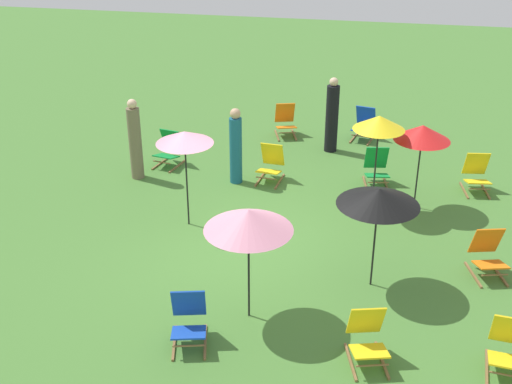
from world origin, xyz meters
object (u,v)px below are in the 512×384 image
person_0 (236,147)px  deckchair_0 (367,338)px  deckchair_9 (377,168)px  umbrella_4 (248,220)px  deckchair_2 (271,164)px  deckchair_6 (364,125)px  deckchair_4 (477,174)px  umbrella_3 (185,138)px  deckchair_10 (286,121)px  umbrella_1 (378,197)px  deckchair_7 (488,255)px  deckchair_5 (169,150)px  deckchair_8 (189,320)px  umbrella_0 (379,123)px  person_2 (135,141)px  deckchair_3 (508,348)px  person_1 (332,117)px  umbrella_2 (422,133)px

person_0 → deckchair_0: bearing=-146.3°
deckchair_9 → umbrella_4: size_ratio=0.46×
deckchair_2 → deckchair_9: 2.26m
deckchair_2 → deckchair_6: 3.40m
deckchair_0 → deckchair_2: 5.95m
deckchair_4 → umbrella_3: 6.22m
deckchair_2 → deckchair_10: 2.72m
umbrella_1 → umbrella_3: 3.75m
deckchair_7 → deckchair_10: (-4.31, 5.62, 0.00)m
deckchair_4 → umbrella_1: umbrella_1 is taller
deckchair_5 → umbrella_4: umbrella_4 is taller
deckchair_4 → deckchair_10: size_ratio=0.96×
deckchair_2 → deckchair_5: (-2.41, 0.35, 0.00)m
deckchair_8 → umbrella_3: 3.75m
deckchair_6 → umbrella_0: bearing=-72.5°
deckchair_4 → deckchair_7: bearing=-100.3°
deckchair_4 → person_2: person_2 is taller
umbrella_4 → deckchair_3: bearing=-7.5°
person_0 → person_1: 2.83m
umbrella_3 → person_2: (-1.71, 1.81, -0.91)m
deckchair_9 → umbrella_1: 4.06m
deckchair_8 → deckchair_10: size_ratio=0.99×
person_0 → deckchair_8: bearing=-170.5°
deckchair_0 → deckchair_3: bearing=-10.4°
umbrella_3 → deckchair_9: bearing=36.4°
deckchair_10 → deckchair_5: bearing=-151.4°
deckchair_8 → umbrella_0: umbrella_0 is taller
deckchair_10 → umbrella_1: (2.45, -6.33, 1.23)m
deckchair_5 → deckchair_9: (4.65, -0.09, 0.00)m
deckchair_8 → person_2: 5.84m
deckchair_4 → umbrella_2: size_ratio=0.48×
deckchair_5 → umbrella_0: 5.04m
deckchair_6 → person_2: size_ratio=0.47×
deckchair_9 → deckchair_4: bearing=-7.2°
deckchair_3 → person_1: size_ratio=0.46×
umbrella_1 → person_2: bearing=148.7°
deckchair_2 → umbrella_4: size_ratio=0.46×
deckchair_2 → deckchair_3: size_ratio=1.00×
umbrella_4 → deckchair_2: bearing=96.6°
deckchair_5 → umbrella_0: umbrella_0 is taller
umbrella_4 → umbrella_1: bearing=34.5°
deckchair_4 → person_2: 7.24m
deckchair_10 → person_2: 4.22m
person_0 → person_1: person_1 is taller
deckchair_10 → person_0: size_ratio=0.52×
deckchair_5 → deckchair_9: size_ratio=1.01×
deckchair_5 → umbrella_0: size_ratio=0.42×
deckchair_7 → umbrella_1: 2.34m
deckchair_9 → umbrella_1: size_ratio=0.48×
umbrella_2 → umbrella_3: 4.51m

